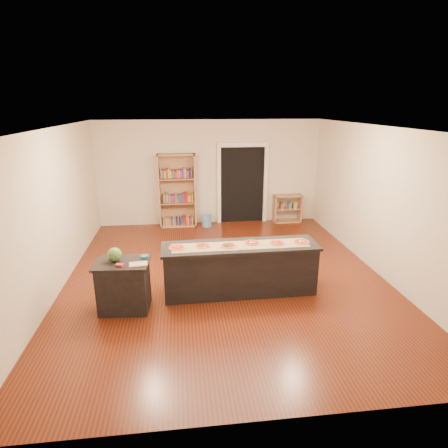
{
  "coord_description": "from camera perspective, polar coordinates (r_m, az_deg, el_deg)",
  "views": [
    {
      "loc": [
        -0.81,
        -6.54,
        3.19
      ],
      "look_at": [
        0.0,
        0.2,
        1.0
      ],
      "focal_mm": 30.0,
      "sensor_mm": 36.0,
      "label": 1
    }
  ],
  "objects": [
    {
      "name": "watermelon",
      "position": [
        6.11,
        -16.35,
        -4.49
      ],
      "size": [
        0.22,
        0.22,
        0.22
      ],
      "primitive_type": "sphere",
      "color": "#144214",
      "rests_on": "side_counter"
    },
    {
      "name": "bookshelf",
      "position": [
        10.07,
        -7.14,
        5.03
      ],
      "size": [
        0.98,
        0.35,
        1.95
      ],
      "primitive_type": "cube",
      "color": "tan",
      "rests_on": "ground"
    },
    {
      "name": "pizza_d",
      "position": [
        6.49,
        4.29,
        -2.85
      ],
      "size": [
        0.29,
        0.29,
        0.02
      ],
      "color": "tan",
      "rests_on": "kitchen_island"
    },
    {
      "name": "pizza_a",
      "position": [
        6.3,
        -7.15,
        -3.6
      ],
      "size": [
        0.26,
        0.26,
        0.02
      ],
      "color": "tan",
      "rests_on": "kitchen_island"
    },
    {
      "name": "pizza_b",
      "position": [
        6.35,
        -3.28,
        -3.3
      ],
      "size": [
        0.27,
        0.27,
        0.02
      ],
      "color": "tan",
      "rests_on": "kitchen_island"
    },
    {
      "name": "package_red",
      "position": [
        5.93,
        -15.63,
        -6.08
      ],
      "size": [
        0.13,
        0.11,
        0.04
      ],
      "primitive_type": "cube",
      "rotation": [
        0.0,
        0.0,
        -0.31
      ],
      "color": "maroon",
      "rests_on": "side_counter"
    },
    {
      "name": "side_counter",
      "position": [
        6.26,
        -15.02,
        -9.05
      ],
      "size": [
        0.84,
        0.61,
        0.83
      ],
      "rotation": [
        0.0,
        0.0,
        -0.07
      ],
      "color": "black",
      "rests_on": "ground"
    },
    {
      "name": "pizza_f",
      "position": [
        6.65,
        11.67,
        -2.65
      ],
      "size": [
        0.26,
        0.26,
        0.02
      ],
      "color": "tan",
      "rests_on": "kitchen_island"
    },
    {
      "name": "low_shelf",
      "position": [
        10.64,
        9.6,
        2.35
      ],
      "size": [
        0.78,
        0.33,
        0.78
      ],
      "primitive_type": "cube",
      "color": "tan",
      "rests_on": "ground"
    },
    {
      "name": "pizza_e",
      "position": [
        6.53,
        8.11,
        -2.86
      ],
      "size": [
        0.25,
        0.25,
        0.02
      ],
      "color": "tan",
      "rests_on": "kitchen_island"
    },
    {
      "name": "room",
      "position": [
        6.83,
        0.2,
        2.68
      ],
      "size": [
        6.0,
        7.0,
        2.8
      ],
      "color": "beige",
      "rests_on": "ground"
    },
    {
      "name": "cutting_board",
      "position": [
        5.93,
        -12.94,
        -6.0
      ],
      "size": [
        0.29,
        0.21,
        0.02
      ],
      "primitive_type": "cube",
      "rotation": [
        0.0,
        0.0,
        0.11
      ],
      "color": "tan",
      "rests_on": "side_counter"
    },
    {
      "name": "pizza_c",
      "position": [
        6.35,
        0.63,
        -3.29
      ],
      "size": [
        0.29,
        0.29,
        0.02
      ],
      "color": "tan",
      "rests_on": "kitchen_island"
    },
    {
      "name": "kitchen_island",
      "position": [
        6.58,
        2.44,
        -6.78
      ],
      "size": [
        2.69,
        0.73,
        0.89
      ],
      "rotation": [
        0.0,
        0.0,
        0.01
      ],
      "color": "black",
      "rests_on": "ground"
    },
    {
      "name": "package_teal",
      "position": [
        6.14,
        -12.03,
        -4.93
      ],
      "size": [
        0.13,
        0.13,
        0.05
      ],
      "primitive_type": "cylinder",
      "color": "#195966",
      "rests_on": "side_counter"
    },
    {
      "name": "kraft_paper",
      "position": [
        6.39,
        2.53,
        -3.27
      ],
      "size": [
        2.34,
        0.45,
        0.0
      ],
      "primitive_type": "cube",
      "rotation": [
        0.0,
        0.0,
        0.01
      ],
      "color": "#96774D",
      "rests_on": "kitchen_island"
    },
    {
      "name": "waste_bin",
      "position": [
        10.15,
        -2.65,
        0.59
      ],
      "size": [
        0.24,
        0.24,
        0.36
      ],
      "primitive_type": "cylinder",
      "color": "#5F91D3",
      "rests_on": "ground"
    },
    {
      "name": "doorway",
      "position": [
        10.35,
        2.82,
        6.77
      ],
      "size": [
        1.4,
        0.09,
        2.21
      ],
      "color": "black",
      "rests_on": "room"
    }
  ]
}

